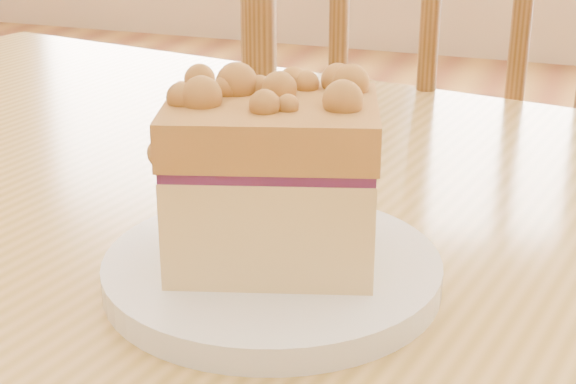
% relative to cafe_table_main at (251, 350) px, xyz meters
% --- Properties ---
extents(cafe_table_main, '(1.46, 1.11, 0.75)m').
position_rel_cafe_table_main_xyz_m(cafe_table_main, '(0.00, 0.00, 0.00)').
color(cafe_table_main, tan).
rests_on(cafe_table_main, ground).
extents(cafe_chair_main, '(0.57, 0.57, 1.01)m').
position_rel_cafe_table_main_xyz_m(cafe_chair_main, '(-0.01, 0.59, -0.15)').
color(cafe_chair_main, brown).
rests_on(cafe_chair_main, ground).
extents(plate, '(0.21, 0.21, 0.02)m').
position_rel_cafe_table_main_xyz_m(plate, '(0.04, -0.05, 0.10)').
color(plate, white).
rests_on(plate, cafe_table_main).
extents(cake_slice, '(0.15, 0.12, 0.12)m').
position_rel_cafe_table_main_xyz_m(cake_slice, '(0.04, -0.05, 0.16)').
color(cake_slice, '#FAD78D').
rests_on(cake_slice, plate).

